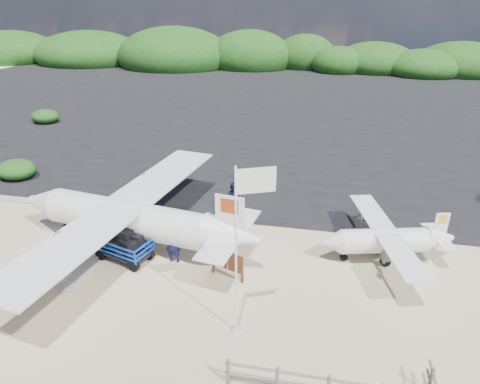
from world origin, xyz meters
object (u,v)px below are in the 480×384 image
(crew_a, at_px, (173,243))
(crew_b, at_px, (233,198))
(aircraft_small, at_px, (213,94))
(signboard, at_px, (228,278))
(flagpole, at_px, (236,331))
(aircraft_large, at_px, (385,132))
(baggage_cart, at_px, (126,259))

(crew_a, relative_size, crew_b, 1.00)
(crew_b, distance_m, aircraft_small, 30.36)
(signboard, relative_size, crew_b, 0.85)
(crew_a, bearing_deg, flagpole, 129.91)
(aircraft_small, bearing_deg, aircraft_large, 133.27)
(signboard, bearing_deg, crew_a, -176.21)
(baggage_cart, relative_size, aircraft_small, 0.43)
(signboard, bearing_deg, baggage_cart, -166.30)
(baggage_cart, height_order, crew_a, crew_a)
(crew_b, bearing_deg, flagpole, 115.60)
(aircraft_large, height_order, aircraft_small, aircraft_large)
(flagpole, xyz_separation_m, aircraft_small, (-10.78, 37.75, 0.00))
(signboard, height_order, crew_a, crew_a)
(baggage_cart, height_order, aircraft_large, aircraft_large)
(crew_b, xyz_separation_m, aircraft_small, (-8.78, 29.05, -0.94))
(baggage_cart, distance_m, crew_a, 2.42)
(flagpole, xyz_separation_m, crew_a, (-3.64, 3.70, 0.94))
(baggage_cart, bearing_deg, crew_a, 23.88)
(signboard, relative_size, aircraft_large, 0.11)
(crew_a, distance_m, aircraft_large, 24.95)
(flagpole, distance_m, signboard, 3.15)
(aircraft_small, bearing_deg, baggage_cart, 84.09)
(baggage_cart, relative_size, flagpole, 0.41)
(baggage_cart, xyz_separation_m, signboard, (4.86, -0.45, 0.00))
(flagpole, height_order, signboard, flagpole)
(crew_b, bearing_deg, signboard, 112.56)
(aircraft_small, bearing_deg, flagpole, 91.87)
(crew_b, bearing_deg, aircraft_small, -60.53)
(crew_b, relative_size, aircraft_small, 0.31)
(baggage_cart, height_order, crew_b, crew_b)
(baggage_cart, distance_m, aircraft_small, 34.67)
(signboard, bearing_deg, crew_b, 118.85)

